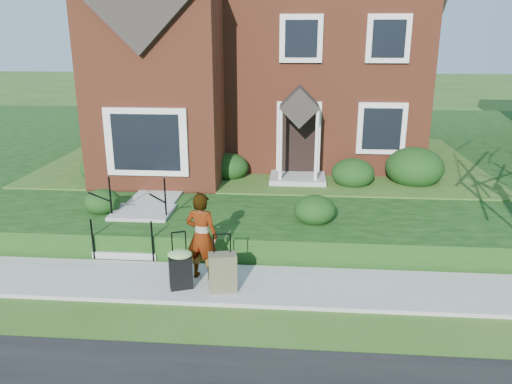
# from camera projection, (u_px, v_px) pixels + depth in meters

# --- Properties ---
(ground) EXTENTS (120.00, 120.00, 0.00)m
(ground) POSITION_uv_depth(u_px,v_px,m) (235.00, 286.00, 9.72)
(ground) COLOR #2D5119
(ground) RESTS_ON ground
(sidewalk) EXTENTS (60.00, 1.60, 0.08)m
(sidewalk) POSITION_uv_depth(u_px,v_px,m) (235.00, 284.00, 9.71)
(sidewalk) COLOR #9E9B93
(sidewalk) RESTS_ON ground
(terrace) EXTENTS (44.00, 20.00, 0.60)m
(terrace) POSITION_uv_depth(u_px,v_px,m) (368.00, 152.00, 19.70)
(terrace) COLOR black
(terrace) RESTS_ON ground
(walkway) EXTENTS (1.20, 6.00, 0.06)m
(walkway) POSITION_uv_depth(u_px,v_px,m) (170.00, 181.00, 14.48)
(walkway) COLOR #9E9B93
(walkway) RESTS_ON terrace
(main_house) EXTENTS (10.40, 10.20, 9.40)m
(main_house) POSITION_uv_depth(u_px,v_px,m) (260.00, 18.00, 17.31)
(main_house) COLOR brown
(main_house) RESTS_ON terrace
(front_steps) EXTENTS (1.40, 2.02, 1.50)m
(front_steps) POSITION_uv_depth(u_px,v_px,m) (137.00, 226.00, 11.53)
(front_steps) COLOR #9E9B93
(front_steps) RESTS_ON ground
(foundation_shrubs) EXTENTS (10.50, 4.70, 1.16)m
(foundation_shrubs) POSITION_uv_depth(u_px,v_px,m) (288.00, 169.00, 14.08)
(foundation_shrubs) COLOR black
(foundation_shrubs) RESTS_ON terrace
(woman) EXTENTS (0.72, 0.55, 1.76)m
(woman) POSITION_uv_depth(u_px,v_px,m) (202.00, 236.00, 9.66)
(woman) COLOR #999999
(woman) RESTS_ON sidewalk
(suitcase_black) EXTENTS (0.57, 0.52, 1.13)m
(suitcase_black) POSITION_uv_depth(u_px,v_px,m) (180.00, 267.00, 9.37)
(suitcase_black) COLOR black
(suitcase_black) RESTS_ON sidewalk
(suitcase_olive) EXTENTS (0.57, 0.39, 1.12)m
(suitcase_olive) POSITION_uv_depth(u_px,v_px,m) (223.00, 272.00, 9.29)
(suitcase_olive) COLOR brown
(suitcase_olive) RESTS_ON sidewalk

